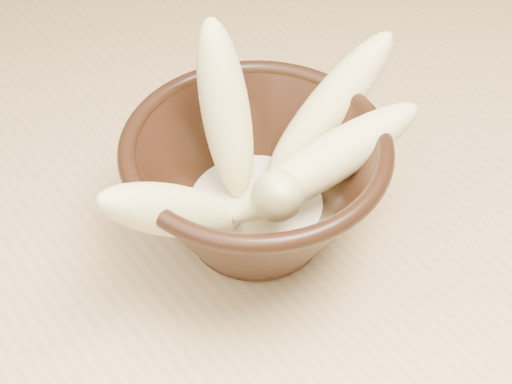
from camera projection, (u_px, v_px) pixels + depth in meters
table at (184, 225)px, 0.71m from camera, size 1.20×0.80×0.75m
bowl at (256, 183)px, 0.55m from camera, size 0.20×0.20×0.11m
milk_puddle at (256, 207)px, 0.57m from camera, size 0.11×0.11×0.02m
banana_upright at (226, 112)px, 0.54m from camera, size 0.06×0.10×0.15m
banana_left at (175, 211)px, 0.50m from camera, size 0.13×0.04×0.12m
banana_right at (329, 109)px, 0.57m from camera, size 0.14×0.04×0.13m
banana_across at (325, 162)px, 0.53m from camera, size 0.17×0.07×0.09m
banana_front at (277, 196)px, 0.50m from camera, size 0.10×0.12×0.13m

